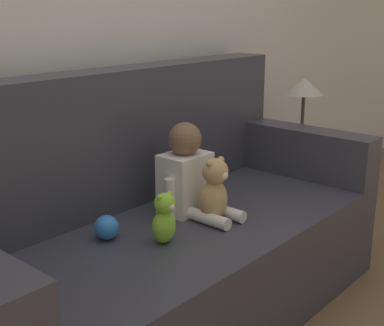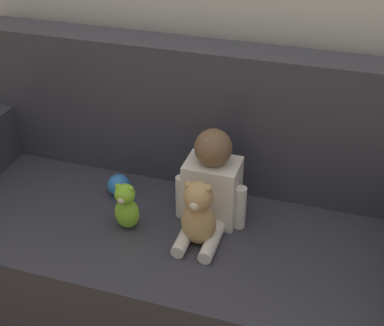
% 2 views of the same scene
% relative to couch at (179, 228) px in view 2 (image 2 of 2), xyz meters
% --- Properties ---
extents(ground_plane, '(12.00, 12.00, 0.00)m').
position_rel_couch_xyz_m(ground_plane, '(0.00, -0.07, -0.35)').
color(ground_plane, brown).
extents(couch, '(2.01, 0.87, 1.05)m').
position_rel_couch_xyz_m(couch, '(0.00, 0.00, 0.00)').
color(couch, '#383842').
rests_on(couch, ground_plane).
extents(person_baby, '(0.28, 0.35, 0.39)m').
position_rel_couch_xyz_m(person_baby, '(0.14, -0.02, 0.26)').
color(person_baby, white).
rests_on(person_baby, couch).
extents(teddy_bear_brown, '(0.13, 0.12, 0.27)m').
position_rel_couch_xyz_m(teddy_bear_brown, '(0.13, -0.17, 0.23)').
color(teddy_bear_brown, tan).
rests_on(teddy_bear_brown, couch).
extents(plush_toy_side, '(0.10, 0.09, 0.20)m').
position_rel_couch_xyz_m(plush_toy_side, '(-0.15, -0.17, 0.19)').
color(plush_toy_side, '#8CD133').
rests_on(plush_toy_side, couch).
extents(toy_ball, '(0.09, 0.09, 0.09)m').
position_rel_couch_xyz_m(toy_ball, '(-0.27, 0.02, 0.14)').
color(toy_ball, '#337FDB').
rests_on(toy_ball, couch).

